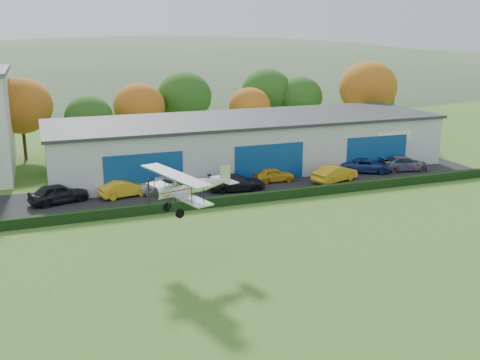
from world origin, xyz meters
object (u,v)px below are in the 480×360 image
object	(u,v)px
car_2	(167,184)
car_5	(335,174)
car_1	(125,189)
car_3	(237,182)
car_7	(405,163)
biplane	(187,186)
car_6	(365,165)
hangar	(247,142)
car_4	(274,175)
car_0	(59,193)

from	to	relation	value
car_2	car_5	xyz separation A→B (m)	(15.73, -2.31, 0.11)
car_1	car_3	world-z (taller)	car_3
car_7	biplane	size ratio (longest dim) A/B	0.75
car_3	biplane	bearing A→B (deg)	159.31
car_3	biplane	size ratio (longest dim) A/B	0.77
car_2	biplane	bearing A→B (deg)	175.23
car_6	biplane	size ratio (longest dim) A/B	0.79
car_1	car_6	xyz separation A→B (m)	(24.33, 0.18, 0.02)
hangar	car_3	size ratio (longest dim) A/B	7.89
car_2	biplane	distance (m)	15.97
car_4	car_0	bearing A→B (deg)	92.76
car_4	car_5	xyz separation A→B (m)	(5.41, -2.06, 0.15)
car_1	car_7	distance (m)	28.49
car_3	biplane	distance (m)	16.17
car_7	car_2	bearing A→B (deg)	100.02
car_2	biplane	xyz separation A→B (m)	(-2.11, -15.30, 4.07)
car_3	car_5	xyz separation A→B (m)	(9.77, -0.44, 0.06)
car_2	car_7	distance (m)	24.72
car_1	car_2	xyz separation A→B (m)	(3.78, 0.27, -0.02)
car_1	car_4	size ratio (longest dim) A/B	1.12
car_0	car_1	distance (m)	5.48
car_2	car_7	xyz separation A→B (m)	(24.71, -0.92, 0.03)
car_2	car_6	xyz separation A→B (m)	(20.55, -0.09, 0.03)
hangar	car_4	bearing A→B (deg)	-87.59
car_0	car_4	xyz separation A→B (m)	(19.58, -0.06, -0.16)
car_6	car_3	bearing A→B (deg)	121.30
car_3	biplane	xyz separation A→B (m)	(-8.07, -13.43, 4.02)
car_6	car_7	world-z (taller)	car_6
car_5	car_7	xyz separation A→B (m)	(8.97, 1.40, -0.08)
car_2	car_6	distance (m)	20.55
car_2	car_6	world-z (taller)	car_6
car_7	biplane	xyz separation A→B (m)	(-26.82, -14.39, 4.04)
car_2	car_7	bearing A→B (deg)	-89.03
hangar	biplane	distance (m)	24.87
car_3	car_5	distance (m)	9.78
car_1	car_3	distance (m)	9.87
car_0	car_2	xyz separation A→B (m)	(9.26, 0.19, -0.13)
hangar	car_3	xyz separation A→B (m)	(-4.09, -8.16, -1.86)
car_0	car_4	distance (m)	19.58
car_0	car_7	distance (m)	33.97
car_7	car_5	bearing A→B (deg)	110.99
car_4	biplane	world-z (taller)	biplane
car_3	car_6	world-z (taller)	car_3
hangar	car_1	size ratio (longest dim) A/B	9.37
car_3	car_4	world-z (taller)	car_3
hangar	car_6	xyz separation A→B (m)	(10.50, -6.37, -1.87)
car_6	car_7	size ratio (longest dim) A/B	1.05
hangar	car_2	bearing A→B (deg)	-148.00
car_6	car_7	bearing A→B (deg)	-76.91
car_1	car_6	size ratio (longest dim) A/B	0.82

